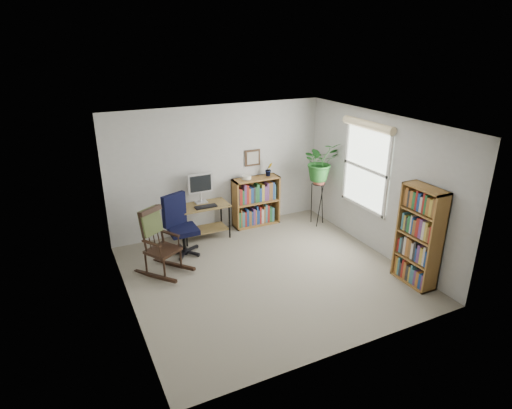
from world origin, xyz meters
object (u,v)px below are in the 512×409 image
low_bookshelf (256,201)px  desk (204,221)px  office_chair (183,226)px  rocking_chair (162,242)px  tall_bookshelf (419,236)px

low_bookshelf → desk: bearing=-173.9°
desk → office_chair: size_ratio=0.84×
desk → office_chair: bearing=-139.0°
desk → rocking_chair: 1.40m
rocking_chair → low_bookshelf: 2.39m
rocking_chair → low_bookshelf: bearing=-5.7°
office_chair → low_bookshelf: bearing=-2.8°
office_chair → low_bookshelf: 1.77m
desk → low_bookshelf: 1.14m
office_chair → low_bookshelf: (1.67, 0.59, -0.05)m
office_chair → tall_bookshelf: bearing=-62.1°
desk → low_bookshelf: size_ratio=0.93×
low_bookshelf → tall_bookshelf: tall_bookshelf is taller
desk → rocking_chair: size_ratio=0.83×
office_chair → tall_bookshelf: size_ratio=0.70×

